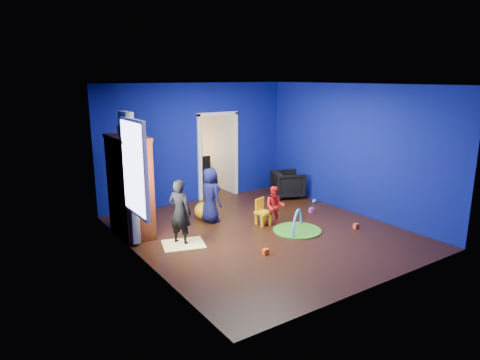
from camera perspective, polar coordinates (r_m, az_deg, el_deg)
floor at (r=8.66m, az=3.11°, el=-6.94°), size 5.00×5.50×0.01m
ceiling at (r=8.11m, az=3.38°, el=12.61°), size 5.00×5.50×0.01m
wall_back at (r=10.56m, az=-5.83°, el=4.90°), size 5.00×0.02×2.90m
wall_front at (r=6.35m, az=18.36°, el=-1.62°), size 5.00×0.02×2.90m
wall_left at (r=7.08m, az=-13.14°, el=0.25°), size 0.02×5.50×2.90m
wall_right at (r=9.95m, az=14.83°, el=3.98°), size 0.02×5.50×2.90m
alcove at (r=11.63m, az=-5.23°, el=4.73°), size 1.00×1.75×2.50m
armchair at (r=11.08m, az=6.40°, el=-0.55°), size 0.97×0.95×0.68m
child_black at (r=7.95m, az=-8.01°, el=-4.27°), size 0.49×0.54×1.23m
child_navy at (r=9.11m, az=-3.98°, el=-2.02°), size 0.43×0.61×1.18m
toddler_red at (r=8.89m, az=4.66°, el=-3.53°), size 0.52×0.51×0.85m
vase at (r=8.03m, az=-14.20°, el=6.34°), size 0.30×0.30×0.24m
potted_plant at (r=8.51m, az=-15.45°, el=7.31°), size 0.31×0.31×0.43m
tv_armoire at (r=8.51m, az=-14.46°, el=-0.83°), size 0.58×1.14×1.96m
crt_tv at (r=8.52m, az=-14.23°, el=-0.53°), size 0.46×0.70×0.54m
yellow_blanket at (r=8.07m, az=-7.55°, el=-8.53°), size 0.89×0.79×0.03m
hopper_ball at (r=9.41m, az=-4.96°, el=-4.08°), size 0.37×0.37×0.37m
kid_chair at (r=9.01m, az=3.10°, el=-4.45°), size 0.35×0.35×0.50m
play_mat at (r=8.78m, az=7.61°, el=-6.66°), size 0.97×0.97×0.03m
toy_arch at (r=8.78m, az=7.61°, el=-6.62°), size 0.72×0.56×0.87m
window_left at (r=7.38m, az=-14.05°, el=1.55°), size 0.03×0.95×1.55m
curtain at (r=7.99m, az=-14.52°, el=0.22°), size 0.14×0.42×2.40m
doorway at (r=10.91m, az=-2.99°, el=3.11°), size 1.16×0.10×2.10m
study_desk at (r=12.34m, az=-6.57°, el=1.09°), size 0.88×0.44×0.75m
desk_monitor at (r=12.34m, az=-6.90°, el=3.79°), size 0.40×0.05×0.32m
desk_lamp at (r=12.16m, az=-7.94°, el=3.52°), size 0.14×0.14×0.14m
folding_chair at (r=11.50m, az=-4.37°, el=0.64°), size 0.40×0.40×0.92m
book_shelf at (r=12.19m, az=-7.02°, el=8.75°), size 0.88×0.24×0.04m
toy_0 at (r=9.16m, az=15.20°, el=-5.94°), size 0.10×0.08×0.10m
toy_1 at (r=10.71m, az=9.89°, el=-2.76°), size 0.11×0.11×0.11m
toy_2 at (r=7.62m, az=3.43°, el=-9.52°), size 0.10×0.08×0.10m
toy_3 at (r=9.99m, az=9.50°, el=-3.98°), size 0.10×0.08×0.10m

